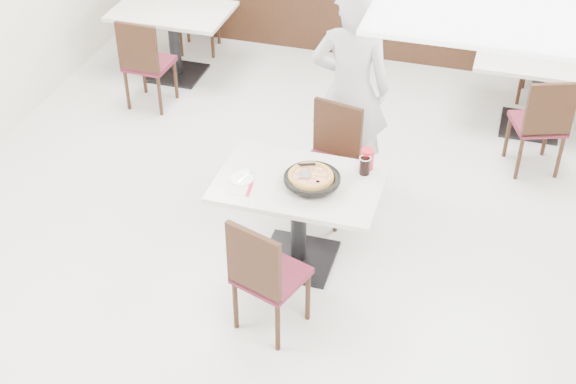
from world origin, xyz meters
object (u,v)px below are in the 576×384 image
(side_plate, at_px, (242,179))
(bg_chair_left_near, at_px, (149,61))
(cola_glass, at_px, (365,166))
(bg_chair_right_near, at_px, (538,121))
(bg_chair_left_far, at_px, (198,11))
(bg_table_right, at_px, (536,93))
(red_cup, at_px, (367,159))
(main_table, at_px, (299,222))
(diner_person, at_px, (351,90))
(chair_far, at_px, (326,166))
(pizza, at_px, (311,178))
(bg_chair_right_far, at_px, (546,57))
(bg_table_left, at_px, (175,43))
(chair_near, at_px, (271,273))
(pizza_pan, at_px, (312,182))

(side_plate, distance_m, bg_chair_left_near, 2.64)
(cola_glass, relative_size, bg_chair_right_near, 0.14)
(bg_chair_left_far, relative_size, bg_table_right, 0.79)
(red_cup, height_order, bg_chair_left_near, bg_chair_left_near)
(main_table, bearing_deg, diner_person, 84.64)
(chair_far, relative_size, pizza, 2.84)
(chair_far, distance_m, bg_chair_left_near, 2.48)
(diner_person, relative_size, bg_chair_right_far, 1.89)
(main_table, distance_m, side_plate, 0.57)
(bg_chair_left_near, bearing_deg, cola_glass, -31.18)
(bg_table_left, bearing_deg, bg_chair_right_near, -10.91)
(bg_chair_left_near, xyz_separation_m, bg_chair_right_near, (3.74, -0.08, 0.00))
(chair_far, bearing_deg, bg_table_right, -117.88)
(chair_near, height_order, bg_chair_right_near, same)
(main_table, height_order, bg_table_left, same)
(bg_table_right, bearing_deg, bg_chair_left_near, -170.48)
(bg_chair_left_far, xyz_separation_m, bg_chair_right_near, (3.73, -1.36, 0.00))
(side_plate, relative_size, diner_person, 0.10)
(bg_chair_left_far, height_order, bg_chair_right_near, same)
(bg_chair_left_near, distance_m, bg_table_right, 3.76)
(bg_chair_left_near, bearing_deg, pizza_pan, -39.09)
(bg_chair_left_near, height_order, bg_chair_right_far, same)
(pizza_pan, distance_m, cola_glass, 0.42)
(bg_table_left, distance_m, bg_chair_right_far, 3.81)
(pizza_pan, bearing_deg, diner_person, 89.90)
(side_plate, distance_m, bg_chair_left_far, 3.71)
(bg_chair_right_near, bearing_deg, pizza_pan, -149.94)
(bg_chair_right_near, bearing_deg, cola_glass, -147.68)
(chair_near, xyz_separation_m, bg_chair_left_near, (-2.10, 2.61, 0.00))
(bg_chair_left_near, height_order, bg_table_right, bg_chair_left_near)
(cola_glass, distance_m, bg_table_left, 3.46)
(bg_table_right, relative_size, bg_chair_right_far, 1.26)
(bg_table_left, bearing_deg, pizza, -49.60)
(diner_person, xyz_separation_m, bg_chair_right_far, (1.56, 1.96, -0.42))
(main_table, distance_m, bg_chair_left_far, 3.81)
(red_cup, bearing_deg, pizza_pan, -133.56)
(chair_near, distance_m, bg_chair_right_near, 3.02)
(bg_table_left, xyz_separation_m, bg_chair_right_near, (3.75, -0.72, 0.10))
(pizza, distance_m, bg_chair_right_near, 2.44)
(cola_glass, bearing_deg, chair_near, -114.25)
(bg_chair_right_far, bearing_deg, side_plate, 62.61)
(red_cup, bearing_deg, main_table, -144.60)
(pizza_pan, relative_size, side_plate, 2.07)
(diner_person, height_order, bg_table_right, diner_person)
(bg_chair_left_near, bearing_deg, side_plate, -47.61)
(side_plate, height_order, bg_table_left, side_plate)
(cola_glass, relative_size, diner_person, 0.07)
(cola_glass, distance_m, bg_chair_right_far, 3.16)
(pizza_pan, xyz_separation_m, bg_chair_right_far, (1.57, 3.16, -0.32))
(diner_person, bearing_deg, bg_chair_right_far, -137.99)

